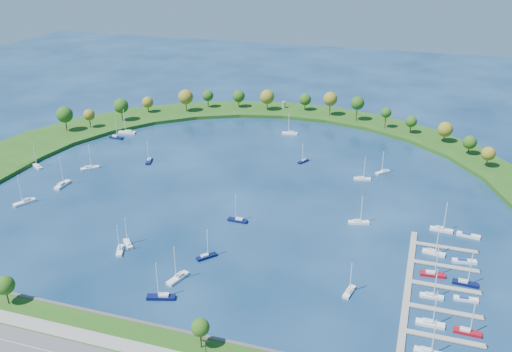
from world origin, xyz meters
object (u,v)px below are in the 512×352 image
(moored_boat_1, at_px, (127,132))
(moored_boat_19, at_px, (206,256))
(moored_boat_8, at_px, (116,137))
(moored_boat_9, at_px, (362,178))
(harbor_tower, at_px, (284,105))
(moored_boat_18, at_px, (25,202))
(moored_boat_5, at_px, (37,166))
(docked_boat_4, at_px, (432,295))
(moored_boat_13, at_px, (303,161))
(moored_boat_17, at_px, (290,133))
(moored_boat_6, at_px, (128,243))
(docked_boat_8, at_px, (434,252))
(docked_boat_10, at_px, (441,229))
(moored_boat_11, at_px, (178,277))
(moored_boat_2, at_px, (62,184))
(moored_boat_3, at_px, (383,171))
(moored_boat_16, at_px, (149,160))
(moored_boat_4, at_px, (359,222))
(docked_boat_5, at_px, (466,299))
(docked_boat_2, at_px, (430,323))
(docked_boat_0, at_px, (429,352))
(moored_boat_7, at_px, (238,220))
(moored_boat_10, at_px, (120,250))
(docked_boat_7, at_px, (465,282))
(docked_boat_6, at_px, (433,273))
(moored_boat_15, at_px, (161,296))
(docked_boat_9, at_px, (464,261))
(docked_boat_11, at_px, (468,235))
(moored_boat_0, at_px, (349,291))
(moored_boat_12, at_px, (90,168))

(moored_boat_1, bearing_deg, moored_boat_19, 120.97)
(moored_boat_8, height_order, moored_boat_9, moored_boat_8)
(harbor_tower, relative_size, moored_boat_18, 0.30)
(moored_boat_5, bearing_deg, docked_boat_4, -166.07)
(moored_boat_9, height_order, moored_boat_13, moored_boat_9)
(harbor_tower, distance_m, moored_boat_17, 46.19)
(moored_boat_6, bearing_deg, docked_boat_8, -119.28)
(harbor_tower, xyz_separation_m, docked_boat_10, (100.91, -135.18, -3.20))
(moored_boat_9, height_order, moored_boat_11, moored_boat_11)
(moored_boat_2, height_order, moored_boat_18, moored_boat_2)
(moored_boat_1, height_order, moored_boat_3, moored_boat_1)
(moored_boat_5, height_order, moored_boat_16, moored_boat_16)
(moored_boat_4, bearing_deg, docked_boat_10, -10.63)
(docked_boat_5, distance_m, docked_boat_10, 45.03)
(moored_boat_1, distance_m, docked_boat_2, 213.55)
(docked_boat_0, height_order, docked_boat_8, docked_boat_0)
(moored_boat_2, distance_m, moored_boat_7, 88.92)
(moored_boat_13, bearing_deg, moored_boat_10, 4.65)
(docked_boat_0, height_order, docked_boat_7, docked_boat_7)
(moored_boat_1, distance_m, moored_boat_16, 48.17)
(moored_boat_6, relative_size, docked_boat_10, 0.87)
(moored_boat_13, xyz_separation_m, docked_boat_6, (65.69, -85.95, 0.06))
(moored_boat_17, bearing_deg, moored_boat_4, 111.24)
(moored_boat_4, xyz_separation_m, moored_boat_15, (-52.99, -69.36, 0.03))
(moored_boat_5, relative_size, moored_boat_16, 0.95)
(moored_boat_5, relative_size, moored_boat_19, 0.99)
(harbor_tower, height_order, docked_boat_5, harbor_tower)
(moored_boat_15, height_order, docked_boat_9, moored_boat_15)
(moored_boat_6, xyz_separation_m, moored_boat_8, (-65.92, 101.81, 0.04))
(moored_boat_10, xyz_separation_m, docked_boat_7, (120.28, 16.83, 0.02))
(moored_boat_16, xyz_separation_m, docked_boat_6, (140.69, -61.89, 0.02))
(docked_boat_11, bearing_deg, moored_boat_2, -169.16)
(harbor_tower, bearing_deg, docked_boat_10, -53.26)
(harbor_tower, bearing_deg, moored_boat_6, -93.38)
(moored_boat_0, xyz_separation_m, moored_boat_5, (-164.92, 57.21, 0.01))
(moored_boat_15, bearing_deg, docked_boat_9, -167.08)
(moored_boat_6, xyz_separation_m, moored_boat_16, (-31.41, 75.89, 0.02))
(docked_boat_5, xyz_separation_m, docked_boat_7, (0.03, 8.98, 0.34))
(moored_boat_4, xyz_separation_m, docked_boat_6, (29.37, -29.31, 0.00))
(moored_boat_18, distance_m, docked_boat_4, 170.27)
(moored_boat_12, height_order, moored_boat_17, moored_boat_17)
(moored_boat_19, xyz_separation_m, docked_boat_9, (88.37, 25.24, -0.26))
(moored_boat_7, height_order, moored_boat_12, moored_boat_12)
(docked_boat_7, bearing_deg, moored_boat_18, -178.28)
(moored_boat_12, bearing_deg, moored_boat_19, -78.91)
(moored_boat_18, relative_size, docked_boat_5, 1.77)
(harbor_tower, relative_size, docked_boat_10, 0.32)
(moored_boat_15, bearing_deg, moored_boat_13, -113.93)
(docked_boat_4, bearing_deg, docked_boat_11, 72.58)
(moored_boat_3, distance_m, moored_boat_10, 133.22)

